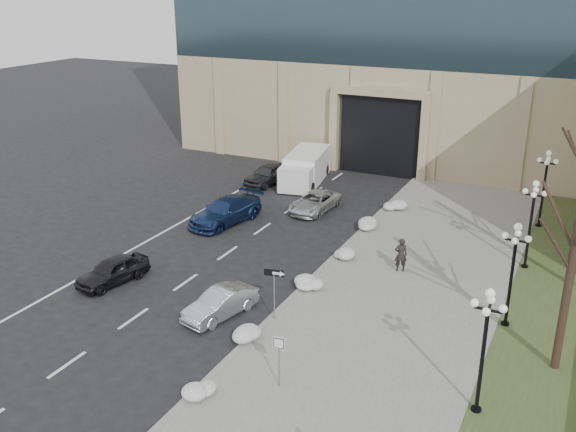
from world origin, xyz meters
name	(u,v)px	position (x,y,z in m)	size (l,w,h in m)	color
sidewalk	(406,289)	(3.50, 14.00, 0.06)	(9.00, 40.00, 0.12)	gray
curb	(320,271)	(-1.00, 14.00, 0.07)	(0.30, 40.00, 0.14)	gray
grass_strip	(550,318)	(10.00, 14.00, 0.05)	(4.00, 40.00, 0.10)	#384522
car_a	(113,271)	(-9.66, 8.43, 0.65)	(1.52, 3.79, 1.29)	black
car_b	(220,304)	(-3.17, 7.91, 0.61)	(1.30, 3.72, 1.23)	#A5A7AC
car_c	(225,211)	(-8.99, 17.92, 0.76)	(2.13, 5.25, 1.52)	navy
car_d	(315,202)	(-4.96, 22.28, 0.61)	(2.04, 4.42, 1.23)	silver
car_e	(268,174)	(-10.37, 26.11, 0.73)	(1.73, 4.29, 1.46)	#323338
pedestrian	(401,255)	(2.67, 15.69, 1.01)	(0.65, 0.43, 1.77)	black
box_truck	(305,168)	(-8.15, 27.73, 1.04)	(3.49, 7.06, 2.14)	white
one_way_sign	(278,280)	(-0.66, 8.55, 2.05)	(0.93, 0.29, 2.48)	slate
keep_sign	(279,351)	(1.59, 4.24, 1.58)	(0.46, 0.09, 2.15)	slate
snow_clump_b	(201,387)	(-0.80, 2.74, 0.30)	(1.10, 1.60, 0.36)	silver
snow_clump_c	(249,337)	(-0.89, 6.44, 0.30)	(1.10, 1.60, 0.36)	silver
snow_clump_d	(308,287)	(-0.60, 11.65, 0.30)	(1.10, 1.60, 0.36)	silver
snow_clump_e	(343,254)	(-0.54, 16.02, 0.30)	(1.10, 1.60, 0.36)	silver
snow_clump_f	(372,224)	(-0.61, 20.96, 0.30)	(1.10, 1.60, 0.36)	silver
snow_clump_g	(395,205)	(-0.43, 24.79, 0.30)	(1.10, 1.60, 0.36)	silver
lamppost_a	(485,335)	(8.30, 6.00, 3.07)	(1.18, 1.18, 4.76)	black
lamppost_b	(513,261)	(8.30, 12.50, 3.07)	(1.18, 1.18, 4.76)	black
lamppost_c	(532,213)	(8.30, 19.00, 3.07)	(1.18, 1.18, 4.76)	black
lamppost_d	(545,179)	(8.30, 25.50, 3.07)	(1.18, 1.18, 4.76)	black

